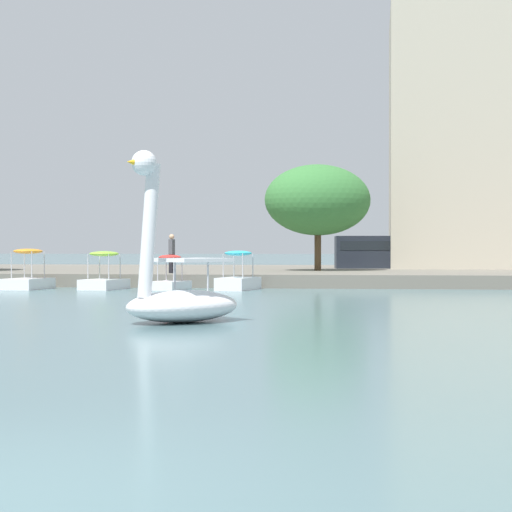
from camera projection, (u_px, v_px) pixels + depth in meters
The scene contains 9 objects.
shore_bank_far at pixel (311, 274), 46.11m from camera, with size 114.09×21.89×0.54m, color #6B665B.
swan_boat at pixel (179, 292), 19.02m from camera, with size 3.01×3.04×3.64m.
pedal_boat_cyan at pixel (238, 278), 34.17m from camera, with size 1.59×2.42×1.51m.
pedal_boat_red at pixel (170, 280), 34.26m from camera, with size 1.46×1.93×1.35m.
pedal_boat_lime at pixel (104, 278), 34.56m from camera, with size 1.65×2.21×1.49m.
pedal_boat_orange at pixel (28, 277), 34.76m from camera, with size 1.57×2.29×1.59m.
tree_broadleaf_behind_dock at pixel (318, 200), 42.16m from camera, with size 6.53×6.13×5.05m.
person_on_path at pixel (172, 252), 37.74m from camera, with size 0.26×0.28×1.66m.
parked_van at pixel (382, 251), 47.40m from camera, with size 5.11×2.34×1.72m.
Camera 1 is at (2.49, -5.43, 1.58)m, focal length 62.25 mm.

